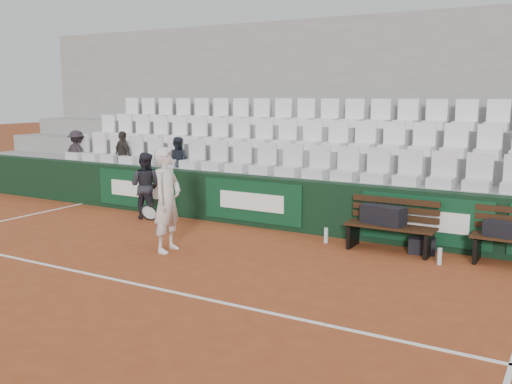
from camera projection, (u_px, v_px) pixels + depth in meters
name	position (u px, v px, depth m)	size (l,w,h in m)	color
ground	(127.00, 282.00, 8.04)	(80.00, 80.00, 0.00)	#964321
court_baseline	(127.00, 282.00, 8.04)	(18.00, 0.06, 0.01)	white
back_barrier	(268.00, 202.00, 11.33)	(18.00, 0.34, 1.00)	black
grandstand_tier_front	(279.00, 197.00, 11.90)	(18.00, 0.95, 1.00)	gray
grandstand_tier_mid	(299.00, 181.00, 12.68)	(18.00, 0.95, 1.45)	gray
grandstand_tier_back	(317.00, 166.00, 13.45)	(18.00, 0.95, 1.90)	gray
grandstand_rear_wall	(328.00, 112.00, 13.77)	(18.00, 0.30, 4.40)	gray
seat_row_front	(276.00, 159.00, 11.62)	(11.90, 0.44, 0.63)	silver
seat_row_mid	(296.00, 134.00, 12.35)	(11.90, 0.44, 0.63)	white
seat_row_back	(315.00, 112.00, 13.09)	(11.90, 0.44, 0.63)	white
bench_left	(390.00, 238.00, 9.59)	(1.50, 0.56, 0.45)	#311C0E
sports_bag_left	(383.00, 215.00, 9.63)	(0.74, 0.32, 0.32)	black
sports_bag_right	(501.00, 229.00, 8.77)	(0.51, 0.24, 0.24)	black
sports_bag_ground	(422.00, 246.00, 9.47)	(0.43, 0.26, 0.26)	black
water_bottle_near	(326.00, 235.00, 10.16)	(0.08, 0.08, 0.27)	silver
water_bottle_far	(440.00, 256.00, 8.85)	(0.07, 0.07, 0.26)	silver
tennis_player	(167.00, 200.00, 9.50)	(0.74, 0.69, 1.76)	silver
ball_kid	(145.00, 186.00, 12.09)	(0.69, 0.54, 1.41)	black
spectator_a	(76.00, 136.00, 14.46)	(0.76, 0.43, 1.17)	black
spectator_b	(122.00, 137.00, 13.68)	(0.70, 0.29, 1.20)	#2E2924
spectator_c	(177.00, 142.00, 12.88)	(0.55, 0.42, 1.12)	#1D222C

